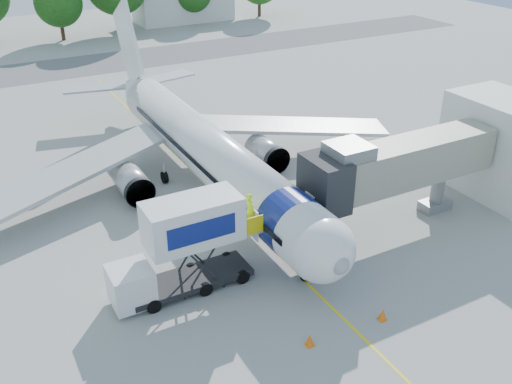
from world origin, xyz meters
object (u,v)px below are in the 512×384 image
jet_bridge (391,167)px  catering_hiloader (183,248)px  ground_tug (344,374)px  aircraft (204,149)px

jet_bridge → catering_hiloader: (-14.25, -0.00, -1.58)m
jet_bridge → catering_hiloader: 14.34m
jet_bridge → catering_hiloader: size_ratio=1.63×
ground_tug → jet_bridge: bearing=66.7°
ground_tug → catering_hiloader: bearing=133.6°
aircraft → catering_hiloader: size_ratio=4.43×
catering_hiloader → ground_tug: (3.57, -9.93, -2.10)m
jet_bridge → ground_tug: bearing=-137.1°
aircraft → catering_hiloader: 12.76m
aircraft → ground_tug: size_ratio=10.71×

